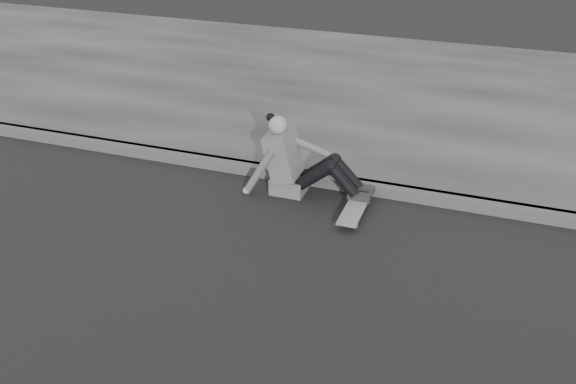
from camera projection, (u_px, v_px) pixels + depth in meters
name	position (u px, v px, depth m)	size (l,w,h in m)	color
ground	(329.00, 354.00, 4.78)	(80.00, 80.00, 0.00)	black
curb	(396.00, 192.00, 6.89)	(24.00, 0.16, 0.12)	#494949
sidewalk	(436.00, 99.00, 9.39)	(24.00, 6.00, 0.12)	#3A3A3A
skateboard	(355.00, 208.00, 6.55)	(0.20, 0.78, 0.09)	gray
seated_woman	(295.00, 162.00, 6.84)	(1.38, 0.46, 0.88)	#5B5B5D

